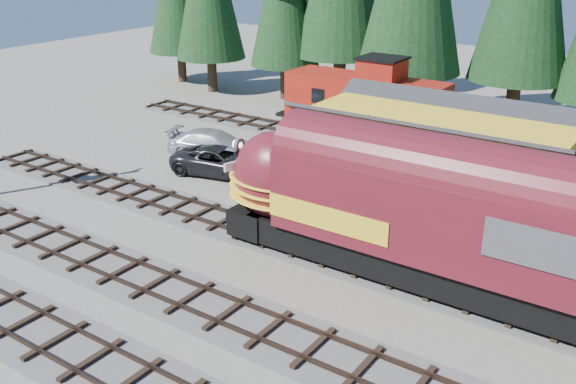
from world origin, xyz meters
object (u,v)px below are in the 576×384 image
Objects in this scene: locomotive at (403,215)px; caboose at (366,106)px; pickup_truck_a at (221,161)px; depot at (437,155)px; pickup_truck_b at (215,145)px.

caboose reaches higher than locomotive.
pickup_truck_a is at bearing -114.43° from caboose.
locomotive is at bearing -78.14° from depot.
caboose reaches higher than pickup_truck_b.
pickup_truck_b is at bearing -131.53° from caboose.
locomotive is at bearing -56.99° from caboose.
locomotive is at bearing -131.22° from pickup_truck_b.
locomotive reaches higher than pickup_truck_b.
depot is 0.76× the size of locomotive.
pickup_truck_b is (-6.30, -7.11, -1.79)m from caboose.
depot is 2.30× the size of pickup_truck_a.
depot reaches higher than locomotive.
pickup_truck_a is (-4.13, -9.10, -1.84)m from caboose.
locomotive is (1.37, -6.50, -0.31)m from depot.
depot is 14.20m from pickup_truck_b.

